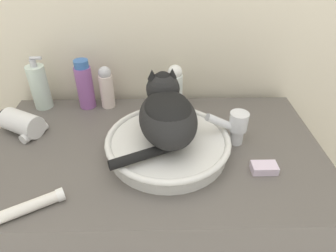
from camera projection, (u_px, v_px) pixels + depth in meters
The scene contains 11 objects.
vanity_counter at pixel (156, 227), 1.18m from camera, with size 1.07×0.62×0.81m.
sink_basin at pixel (168, 144), 0.92m from camera, with size 0.38×0.38×0.06m.
cat at pixel (167, 112), 0.87m from camera, with size 0.26×0.30×0.18m.
faucet at pixel (235, 126), 0.93m from camera, with size 0.14×0.06×0.12m.
mouthwash_bottle at pixel (85, 85), 1.11m from camera, with size 0.06×0.06×0.19m.
deodorant_stick at pixel (106, 87), 1.12m from camera, with size 0.05×0.05×0.16m.
soap_pump_bottle at pixel (40, 87), 1.11m from camera, with size 0.07×0.07×0.20m.
lotion_bottle_white at pixel (175, 86), 1.12m from camera, with size 0.06×0.06×0.17m.
cream_tube at pixel (31, 206), 0.74m from camera, with size 0.16×0.11×0.03m.
hair_dryer at pixel (23, 124), 1.00m from camera, with size 0.17×0.14×0.08m.
soap_bar at pixel (264, 168), 0.86m from camera, with size 0.07×0.04×0.02m.
Camera 1 is at (0.03, -0.43, 1.41)m, focal length 32.00 mm.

